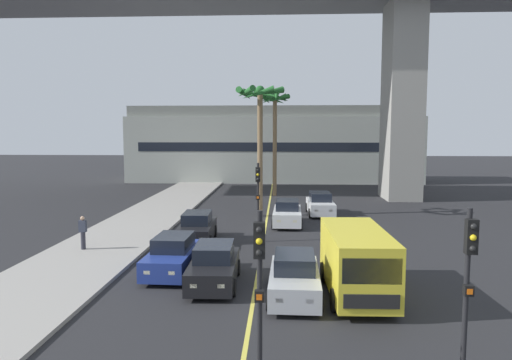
{
  "coord_description": "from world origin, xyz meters",
  "views": [
    {
      "loc": [
        0.94,
        -3.78,
        5.86
      ],
      "look_at": [
        0.0,
        14.0,
        4.02
      ],
      "focal_mm": 33.43,
      "sensor_mm": 36.0,
      "label": 1
    }
  ],
  "objects_px": {
    "car_queue_second": "(287,214)",
    "traffic_light_median_near": "(259,281)",
    "traffic_light_median_far": "(258,191)",
    "palm_tree_mid_median": "(275,112)",
    "car_queue_fifth": "(173,256)",
    "pedestrian_near_crosswalk": "(83,232)",
    "car_queue_front": "(197,228)",
    "car_queue_sixth": "(214,266)",
    "palm_tree_near_median": "(260,110)",
    "car_queue_fourth": "(320,204)",
    "traffic_light_right_far_corner": "(468,276)",
    "delivery_van": "(356,260)",
    "car_queue_third": "(294,278)"
  },
  "relations": [
    {
      "from": "car_queue_front",
      "to": "palm_tree_mid_median",
      "type": "relative_size",
      "value": 0.45
    },
    {
      "from": "traffic_light_right_far_corner",
      "to": "traffic_light_median_far",
      "type": "height_order",
      "value": "same"
    },
    {
      "from": "car_queue_second",
      "to": "traffic_light_median_near",
      "type": "bearing_deg",
      "value": -92.45
    },
    {
      "from": "pedestrian_near_crosswalk",
      "to": "palm_tree_mid_median",
      "type": "bearing_deg",
      "value": 66.66
    },
    {
      "from": "traffic_light_right_far_corner",
      "to": "pedestrian_near_crosswalk",
      "type": "height_order",
      "value": "traffic_light_right_far_corner"
    },
    {
      "from": "pedestrian_near_crosswalk",
      "to": "car_queue_second",
      "type": "bearing_deg",
      "value": 36.12
    },
    {
      "from": "traffic_light_right_far_corner",
      "to": "palm_tree_mid_median",
      "type": "xyz_separation_m",
      "value": [
        -4.68,
        32.62,
        4.82
      ]
    },
    {
      "from": "pedestrian_near_crosswalk",
      "to": "car_queue_third",
      "type": "bearing_deg",
      "value": -29.97
    },
    {
      "from": "delivery_van",
      "to": "traffic_light_median_far",
      "type": "height_order",
      "value": "traffic_light_median_far"
    },
    {
      "from": "traffic_light_median_near",
      "to": "palm_tree_mid_median",
      "type": "xyz_separation_m",
      "value": [
        -0.14,
        33.2,
        4.82
      ]
    },
    {
      "from": "traffic_light_median_near",
      "to": "car_queue_sixth",
      "type": "bearing_deg",
      "value": 104.96
    },
    {
      "from": "car_queue_third",
      "to": "pedestrian_near_crosswalk",
      "type": "height_order",
      "value": "pedestrian_near_crosswalk"
    },
    {
      "from": "car_queue_second",
      "to": "delivery_van",
      "type": "bearing_deg",
      "value": -79.81
    },
    {
      "from": "delivery_van",
      "to": "traffic_light_right_far_corner",
      "type": "height_order",
      "value": "traffic_light_right_far_corner"
    },
    {
      "from": "car_queue_front",
      "to": "car_queue_second",
      "type": "distance_m",
      "value": 6.82
    },
    {
      "from": "traffic_light_median_near",
      "to": "traffic_light_right_far_corner",
      "type": "bearing_deg",
      "value": 7.35
    },
    {
      "from": "traffic_light_median_near",
      "to": "car_queue_third",
      "type": "bearing_deg",
      "value": 81.96
    },
    {
      "from": "car_queue_front",
      "to": "car_queue_sixth",
      "type": "height_order",
      "value": "same"
    },
    {
      "from": "car_queue_second",
      "to": "car_queue_fourth",
      "type": "xyz_separation_m",
      "value": [
        2.36,
        3.85,
        0.0
      ]
    },
    {
      "from": "car_queue_third",
      "to": "car_queue_fifth",
      "type": "relative_size",
      "value": 1.0
    },
    {
      "from": "traffic_light_right_far_corner",
      "to": "pedestrian_near_crosswalk",
      "type": "bearing_deg",
      "value": 139.18
    },
    {
      "from": "delivery_van",
      "to": "palm_tree_near_median",
      "type": "relative_size",
      "value": 0.6
    },
    {
      "from": "pedestrian_near_crosswalk",
      "to": "car_queue_fifth",
      "type": "bearing_deg",
      "value": -31.39
    },
    {
      "from": "car_queue_fifth",
      "to": "delivery_van",
      "type": "xyz_separation_m",
      "value": [
        7.13,
        -2.35,
        0.57
      ]
    },
    {
      "from": "traffic_light_median_far",
      "to": "delivery_van",
      "type": "bearing_deg",
      "value": -64.15
    },
    {
      "from": "car_queue_second",
      "to": "car_queue_fourth",
      "type": "height_order",
      "value": "same"
    },
    {
      "from": "pedestrian_near_crosswalk",
      "to": "car_queue_sixth",
      "type": "bearing_deg",
      "value": -32.86
    },
    {
      "from": "car_queue_fourth",
      "to": "traffic_light_right_far_corner",
      "type": "height_order",
      "value": "traffic_light_right_far_corner"
    },
    {
      "from": "car_queue_front",
      "to": "palm_tree_mid_median",
      "type": "xyz_separation_m",
      "value": [
        3.86,
        18.35,
        6.81
      ]
    },
    {
      "from": "car_queue_second",
      "to": "traffic_light_median_near",
      "type": "xyz_separation_m",
      "value": [
        -0.84,
        -19.66,
        1.99
      ]
    },
    {
      "from": "car_queue_sixth",
      "to": "pedestrian_near_crosswalk",
      "type": "xyz_separation_m",
      "value": [
        -7.03,
        4.54,
        0.28
      ]
    },
    {
      "from": "car_queue_front",
      "to": "car_queue_third",
      "type": "relative_size",
      "value": 1.0
    },
    {
      "from": "car_queue_front",
      "to": "delivery_van",
      "type": "bearing_deg",
      "value": -48.06
    },
    {
      "from": "pedestrian_near_crosswalk",
      "to": "car_queue_fourth",
      "type": "bearing_deg",
      "value": 42.06
    },
    {
      "from": "palm_tree_mid_median",
      "to": "pedestrian_near_crosswalk",
      "type": "xyz_separation_m",
      "value": [
        -8.98,
        -20.81,
        -6.53
      ]
    },
    {
      "from": "car_queue_front",
      "to": "car_queue_second",
      "type": "height_order",
      "value": "same"
    },
    {
      "from": "car_queue_fourth",
      "to": "car_queue_sixth",
      "type": "distance_m",
      "value": 16.53
    },
    {
      "from": "car_queue_fifth",
      "to": "pedestrian_near_crosswalk",
      "type": "relative_size",
      "value": 2.56
    },
    {
      "from": "car_queue_sixth",
      "to": "palm_tree_near_median",
      "type": "bearing_deg",
      "value": 85.79
    },
    {
      "from": "car_queue_front",
      "to": "car_queue_fourth",
      "type": "height_order",
      "value": "same"
    },
    {
      "from": "car_queue_second",
      "to": "car_queue_fourth",
      "type": "distance_m",
      "value": 4.52
    },
    {
      "from": "car_queue_front",
      "to": "car_queue_third",
      "type": "xyz_separation_m",
      "value": [
        4.94,
        -8.26,
        0.0
      ]
    },
    {
      "from": "car_queue_second",
      "to": "traffic_light_right_far_corner",
      "type": "height_order",
      "value": "traffic_light_right_far_corner"
    },
    {
      "from": "delivery_van",
      "to": "traffic_light_median_near",
      "type": "distance_m",
      "value": 7.72
    },
    {
      "from": "car_queue_third",
      "to": "car_queue_fifth",
      "type": "height_order",
      "value": "same"
    },
    {
      "from": "traffic_light_right_far_corner",
      "to": "palm_tree_near_median",
      "type": "relative_size",
      "value": 0.47
    },
    {
      "from": "car_queue_front",
      "to": "traffic_light_right_far_corner",
      "type": "xyz_separation_m",
      "value": [
        8.54,
        -14.27,
        1.99
      ]
    },
    {
      "from": "delivery_van",
      "to": "palm_tree_mid_median",
      "type": "height_order",
      "value": "palm_tree_mid_median"
    },
    {
      "from": "traffic_light_median_far",
      "to": "palm_tree_mid_median",
      "type": "height_order",
      "value": "palm_tree_mid_median"
    },
    {
      "from": "car_queue_third",
      "to": "palm_tree_near_median",
      "type": "bearing_deg",
      "value": 96.88
    }
  ]
}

